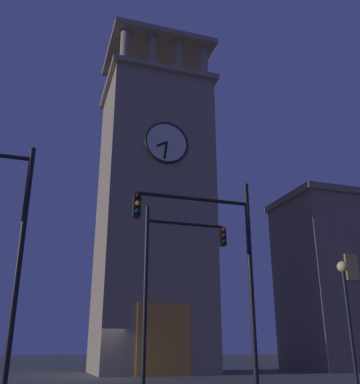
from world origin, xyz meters
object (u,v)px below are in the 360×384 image
traffic_signal_mid (216,251)px  traffic_signal_far (170,268)px  street_lamp (346,297)px  clocktower (153,210)px

traffic_signal_mid → traffic_signal_far: (0.47, -3.64, 0.03)m
traffic_signal_mid → street_lamp: bearing=-162.5°
clocktower → traffic_signal_far: size_ratio=3.88×
traffic_signal_mid → street_lamp: traffic_signal_mid is taller
clocktower → street_lamp: bearing=107.9°
clocktower → traffic_signal_mid: clocktower is taller
clocktower → traffic_signal_far: 13.83m
traffic_signal_far → traffic_signal_mid: bearing=97.3°
street_lamp → traffic_signal_far: bearing=-13.7°
traffic_signal_far → street_lamp: bearing=166.3°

